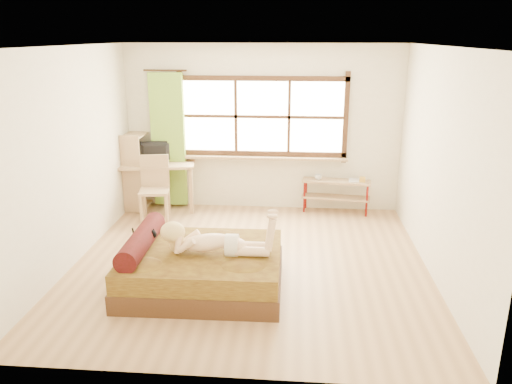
# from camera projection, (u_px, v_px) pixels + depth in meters

# --- Properties ---
(floor) EXTENTS (4.50, 4.50, 0.00)m
(floor) POSITION_uv_depth(u_px,v_px,m) (250.00, 263.00, 6.44)
(floor) COLOR #9E754C
(floor) RESTS_ON ground
(ceiling) EXTENTS (4.50, 4.50, 0.00)m
(ceiling) POSITION_uv_depth(u_px,v_px,m) (249.00, 46.00, 5.63)
(ceiling) COLOR white
(ceiling) RESTS_ON wall_back
(wall_back) EXTENTS (4.50, 0.00, 4.50)m
(wall_back) POSITION_uv_depth(u_px,v_px,m) (262.00, 129.00, 8.17)
(wall_back) COLOR silver
(wall_back) RESTS_ON floor
(wall_front) EXTENTS (4.50, 0.00, 4.50)m
(wall_front) POSITION_uv_depth(u_px,v_px,m) (222.00, 232.00, 3.90)
(wall_front) COLOR silver
(wall_front) RESTS_ON floor
(wall_left) EXTENTS (0.00, 4.50, 4.50)m
(wall_left) POSITION_uv_depth(u_px,v_px,m) (70.00, 158.00, 6.21)
(wall_left) COLOR silver
(wall_left) RESTS_ON floor
(wall_right) EXTENTS (0.00, 4.50, 4.50)m
(wall_right) POSITION_uv_depth(u_px,v_px,m) (440.00, 166.00, 5.86)
(wall_right) COLOR silver
(wall_right) RESTS_ON floor
(window) EXTENTS (2.80, 0.16, 1.46)m
(window) POSITION_uv_depth(u_px,v_px,m) (262.00, 119.00, 8.09)
(window) COLOR #FFEDBF
(window) RESTS_ON wall_back
(curtain) EXTENTS (0.55, 0.10, 2.20)m
(curtain) POSITION_uv_depth(u_px,v_px,m) (168.00, 141.00, 8.24)
(curtain) COLOR olive
(curtain) RESTS_ON wall_back
(bed) EXTENTS (1.84, 1.48, 0.69)m
(bed) POSITION_uv_depth(u_px,v_px,m) (199.00, 267.00, 5.79)
(bed) COLOR #361E10
(bed) RESTS_ON floor
(woman) EXTENTS (1.28, 0.38, 0.54)m
(woman) POSITION_uv_depth(u_px,v_px,m) (214.00, 231.00, 5.58)
(woman) COLOR beige
(woman) RESTS_ON bed
(kitten) EXTENTS (0.27, 0.11, 0.22)m
(kitten) POSITION_uv_depth(u_px,v_px,m) (143.00, 237.00, 5.84)
(kitten) COLOR black
(kitten) RESTS_ON bed
(desk) EXTENTS (1.37, 0.79, 0.80)m
(desk) POSITION_uv_depth(u_px,v_px,m) (155.00, 170.00, 8.22)
(desk) COLOR #9F7C56
(desk) RESTS_ON floor
(monitor) EXTENTS (0.61, 0.18, 0.35)m
(monitor) POSITION_uv_depth(u_px,v_px,m) (155.00, 152.00, 8.18)
(monitor) COLOR black
(monitor) RESTS_ON desk
(chair) EXTENTS (0.52, 0.52, 1.01)m
(chair) POSITION_uv_depth(u_px,v_px,m) (155.00, 184.00, 7.91)
(chair) COLOR #9F7C56
(chair) RESTS_ON floor
(pipe_shelf) EXTENTS (1.13, 0.42, 0.62)m
(pipe_shelf) POSITION_uv_depth(u_px,v_px,m) (337.00, 189.00, 8.19)
(pipe_shelf) COLOR #9F7C56
(pipe_shelf) RESTS_ON floor
(cup) EXTENTS (0.13, 0.13, 0.09)m
(cup) POSITION_uv_depth(u_px,v_px,m) (318.00, 177.00, 8.15)
(cup) COLOR gray
(cup) RESTS_ON pipe_shelf
(book) EXTENTS (0.19, 0.25, 0.02)m
(book) POSITION_uv_depth(u_px,v_px,m) (349.00, 180.00, 8.13)
(book) COLOR gray
(book) RESTS_ON pipe_shelf
(bookshelf) EXTENTS (0.33, 0.57, 1.29)m
(bookshelf) POSITION_uv_depth(u_px,v_px,m) (137.00, 171.00, 8.31)
(bookshelf) COLOR #9F7C56
(bookshelf) RESTS_ON floor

